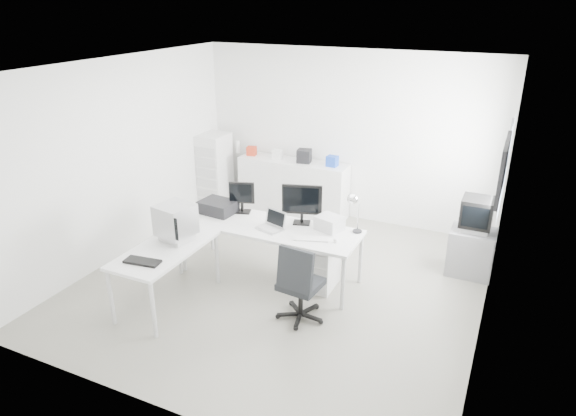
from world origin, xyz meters
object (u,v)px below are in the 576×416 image
at_px(lcd_monitor_small, 242,197).
at_px(office_chair, 301,280).
at_px(crt_monitor, 176,223).
at_px(inkjet_printer, 218,207).
at_px(drawer_pedestal, 320,265).
at_px(main_desk, 270,251).
at_px(tv_cabinet, 471,252).
at_px(laser_printer, 329,223).
at_px(filing_cabinet, 215,170).
at_px(sideboard, 293,187).
at_px(laptop, 269,222).
at_px(lcd_monitor_large, 302,204).
at_px(side_desk, 167,275).
at_px(crt_tv, 477,215).

xyz_separation_m(lcd_monitor_small, office_chair, (1.31, -0.97, -0.47)).
bearing_deg(crt_monitor, office_chair, 15.44).
bearing_deg(inkjet_printer, drawer_pedestal, 3.51).
bearing_deg(crt_monitor, lcd_monitor_small, 85.68).
bearing_deg(main_desk, lcd_monitor_small, 155.56).
distance_m(inkjet_printer, lcd_monitor_small, 0.36).
height_order(office_chair, tv_cabinet, office_chair).
relative_size(lcd_monitor_small, laser_printer, 1.39).
bearing_deg(crt_monitor, filing_cabinet, 124.66).
height_order(drawer_pedestal, lcd_monitor_small, lcd_monitor_small).
distance_m(drawer_pedestal, laser_printer, 0.57).
xyz_separation_m(main_desk, sideboard, (-0.63, 2.15, 0.10)).
bearing_deg(laser_printer, main_desk, -145.97).
distance_m(lcd_monitor_small, crt_monitor, 1.14).
distance_m(main_desk, laptop, 0.49).
relative_size(laptop, office_chair, 0.32).
bearing_deg(main_desk, sideboard, 106.41).
bearing_deg(lcd_monitor_large, tv_cabinet, 8.14).
xyz_separation_m(side_desk, inkjet_printer, (0.00, 1.20, 0.46)).
height_order(main_desk, laptop, laptop).
height_order(inkjet_printer, laser_printer, laser_printer).
bearing_deg(filing_cabinet, lcd_monitor_large, -34.54).
bearing_deg(inkjet_printer, filing_cabinet, 129.18).
height_order(laptop, laser_printer, laptop).
relative_size(crt_monitor, crt_tv, 0.87).
bearing_deg(tv_cabinet, laser_printer, -149.19).
relative_size(drawer_pedestal, lcd_monitor_small, 1.37).
height_order(lcd_monitor_large, laser_printer, lcd_monitor_large).
relative_size(lcd_monitor_small, filing_cabinet, 0.33).
bearing_deg(side_desk, lcd_monitor_large, 48.37).
xyz_separation_m(tv_cabinet, sideboard, (-3.07, 0.92, 0.16)).
xyz_separation_m(lcd_monitor_small, filing_cabinet, (-1.51, 1.66, -0.31)).
bearing_deg(lcd_monitor_large, main_desk, -161.39).
relative_size(drawer_pedestal, laser_printer, 1.90).
xyz_separation_m(lcd_monitor_large, crt_tv, (2.09, 0.98, -0.16)).
distance_m(laser_printer, crt_tv, 1.96).
bearing_deg(office_chair, sideboard, 121.84).
height_order(lcd_monitor_small, lcd_monitor_large, lcd_monitor_large).
xyz_separation_m(inkjet_printer, laptop, (0.90, -0.20, 0.02)).
distance_m(lcd_monitor_small, lcd_monitor_large, 0.90).
distance_m(lcd_monitor_small, crt_tv, 3.14).
height_order(drawer_pedestal, filing_cabinet, filing_cabinet).
xyz_separation_m(inkjet_printer, sideboard, (0.22, 2.05, -0.36)).
bearing_deg(lcd_monitor_large, inkjet_printer, 170.20).
bearing_deg(laptop, main_desk, 134.26).
height_order(drawer_pedestal, laser_printer, laser_printer).
relative_size(main_desk, lcd_monitor_small, 5.47).
bearing_deg(drawer_pedestal, crt_monitor, -149.86).
relative_size(lcd_monitor_small, crt_tv, 0.88).
relative_size(tv_cabinet, sideboard, 0.34).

